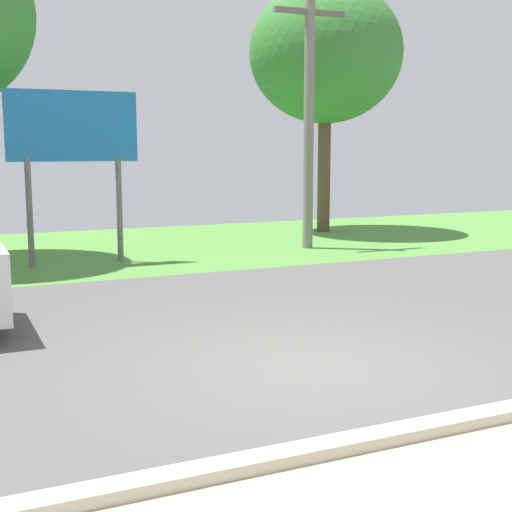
# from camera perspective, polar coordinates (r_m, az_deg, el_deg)

# --- Properties ---
(ground_plane) EXTENTS (40.00, 22.00, 0.20)m
(ground_plane) POSITION_cam_1_polar(r_m,az_deg,el_deg) (10.43, -3.16, -4.68)
(ground_plane) COLOR #565451
(utility_pole) EXTENTS (1.80, 0.24, 6.04)m
(utility_pole) POSITION_cam_1_polar(r_m,az_deg,el_deg) (16.76, 4.31, 11.51)
(utility_pole) COLOR gray
(utility_pole) RESTS_ON ground_plane
(roadside_billboard) EXTENTS (2.60, 0.12, 3.50)m
(roadside_billboard) POSITION_cam_1_polar(r_m,az_deg,el_deg) (14.75, -14.61, 9.16)
(roadside_billboard) COLOR slate
(roadside_billboard) RESTS_ON ground_plane
(tree_center_back) EXTENTS (4.23, 4.23, 6.89)m
(tree_center_back) POSITION_cam_1_polar(r_m,az_deg,el_deg) (20.31, 5.66, 16.00)
(tree_center_back) COLOR brown
(tree_center_back) RESTS_ON ground_plane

